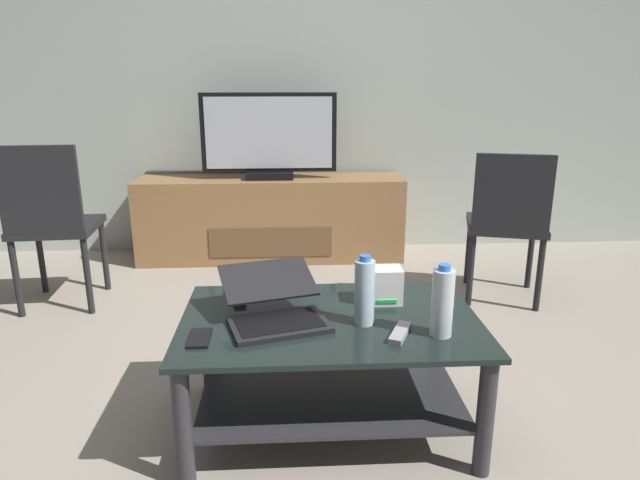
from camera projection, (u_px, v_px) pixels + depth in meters
name	position (u px, v px, depth m)	size (l,w,h in m)	color
ground_plane	(324.00, 407.00, 2.28)	(7.68, 7.68, 0.00)	#9E9384
back_wall	(304.00, 63.00, 4.11)	(6.40, 0.12, 2.80)	#A8B2A8
coffee_table	(330.00, 353.00, 2.07)	(1.09, 0.70, 0.45)	black
media_cabinet	(271.00, 218.00, 4.10)	(1.92, 0.43, 0.60)	olive
television	(269.00, 138.00, 3.91)	(0.95, 0.20, 0.60)	black
dining_chair	(508.00, 219.00, 3.22)	(0.54, 0.54, 0.90)	black
side_chair	(51.00, 218.00, 3.12)	(0.47, 0.47, 0.96)	black
laptop	(274.00, 306.00, 1.99)	(0.43, 0.45, 0.17)	black
router_box	(385.00, 285.00, 2.15)	(0.13, 0.11, 0.14)	white
water_bottle_near	(442.00, 302.00, 1.86)	(0.07, 0.07, 0.25)	silver
water_bottle_far	(364.00, 292.00, 1.95)	(0.07, 0.07, 0.25)	silver
cell_phone	(200.00, 338.00, 1.86)	(0.07, 0.14, 0.01)	black
tv_remote	(400.00, 333.00, 1.89)	(0.04, 0.16, 0.02)	#99999E
soundbar_remote	(235.00, 297.00, 2.20)	(0.04, 0.16, 0.02)	#99999E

